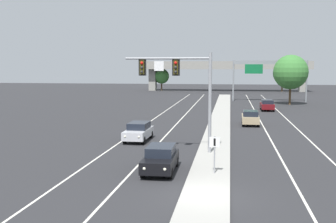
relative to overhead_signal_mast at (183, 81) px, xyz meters
name	(u,v)px	position (x,y,z in m)	size (l,w,h in m)	color
ground_plane	(205,197)	(2.27, -10.01, -5.29)	(260.00, 260.00, 0.00)	#28282B
median_island	(217,135)	(2.27, 7.99, -5.21)	(2.40, 110.00, 0.15)	#9E9B93
lane_stripe_oncoming_center	(176,125)	(-2.43, 14.99, -5.28)	(0.14, 100.00, 0.01)	silver
lane_stripe_receding_center	(263,126)	(6.97, 14.99, -5.28)	(0.14, 100.00, 0.01)	silver
edge_stripe_left	(146,124)	(-5.73, 14.99, -5.28)	(0.14, 100.00, 0.01)	silver
edge_stripe_right	(295,127)	(10.27, 14.99, -5.28)	(0.14, 100.00, 0.01)	silver
overhead_signal_mast	(183,81)	(0.00, 0.00, 0.00)	(6.31, 0.44, 7.20)	gray
median_sign_post	(215,149)	(2.55, -5.93, -3.70)	(0.60, 0.10, 2.20)	gray
car_oncoming_black	(161,158)	(-0.72, -5.47, -4.47)	(1.87, 4.49, 1.58)	black
car_oncoming_silver	(139,131)	(-4.34, 4.69, -4.47)	(1.90, 4.50, 1.58)	#B7B7BC
car_receding_tan	(250,117)	(5.63, 16.01, -4.47)	(1.86, 4.49, 1.58)	tan
car_receding_darkred	(267,105)	(8.74, 31.55, -4.47)	(1.83, 4.47, 1.58)	#5B0F14
highway_sign_gantry	(270,67)	(10.47, 47.75, 0.87)	(13.28, 0.42, 7.50)	gray
overpass_bridge	(226,69)	(2.27, 78.68, 0.49)	(42.40, 6.40, 7.65)	gray
tree_far_right_a	(291,72)	(13.28, 41.52, 0.13)	(5.73, 5.73, 8.29)	#4C3823
tree_far_left_c	(162,76)	(-14.58, 79.02, -1.52)	(3.99, 3.99, 5.78)	#4C3823
tree_far_right_b	(282,74)	(16.46, 79.03, -0.83)	(4.72, 4.72, 6.84)	#4C3823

